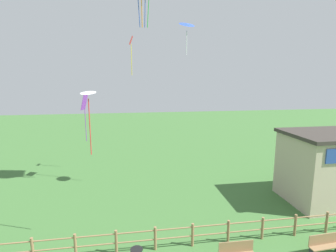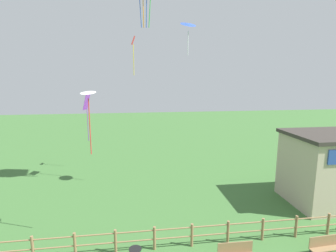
# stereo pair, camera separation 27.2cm
# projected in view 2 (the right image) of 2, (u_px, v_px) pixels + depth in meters

# --- Properties ---
(wooden_fence) EXTENTS (21.39, 0.14, 1.25)m
(wooden_fence) POSITION_uv_depth(u_px,v_px,m) (173.00, 235.00, 13.30)
(wooden_fence) COLOR olive
(wooden_fence) RESTS_ON ground_plane
(park_bench_by_building) EXTENTS (1.72, 0.51, 1.02)m
(park_bench_by_building) POSITION_uv_depth(u_px,v_px,m) (326.00, 246.00, 12.72)
(park_bench_by_building) COLOR olive
(park_bench_by_building) RESTS_ON ground_plane
(kite_blue_delta) EXTENTS (1.33, 1.28, 2.36)m
(kite_blue_delta) POSITION_uv_depth(u_px,v_px,m) (188.00, 25.00, 18.14)
(kite_blue_delta) COLOR blue
(kite_white_delta) EXTENTS (0.96, 0.96, 3.26)m
(kite_white_delta) POSITION_uv_depth(u_px,v_px,m) (88.00, 98.00, 12.90)
(kite_white_delta) COLOR white
(kite_red_diamond) EXTENTS (0.36, 0.57, 3.24)m
(kite_red_diamond) POSITION_uv_depth(u_px,v_px,m) (133.00, 49.00, 22.24)
(kite_red_diamond) COLOR red
(kite_purple_streamer) EXTENTS (0.54, 0.97, 3.89)m
(kite_purple_streamer) POSITION_uv_depth(u_px,v_px,m) (87.00, 107.00, 21.56)
(kite_purple_streamer) COLOR purple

